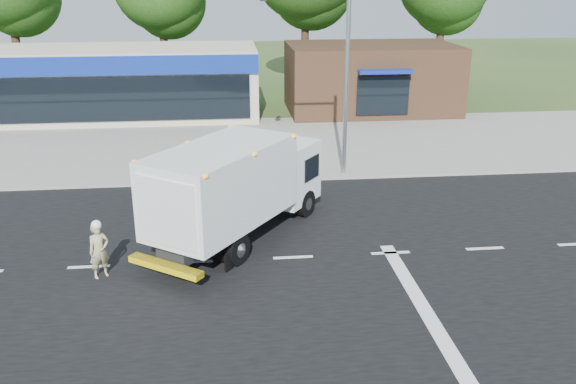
# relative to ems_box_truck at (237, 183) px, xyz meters

# --- Properties ---
(ground) EXTENTS (120.00, 120.00, 0.00)m
(ground) POSITION_rel_ems_box_truck_xyz_m (1.60, -1.56, -1.89)
(ground) COLOR #385123
(ground) RESTS_ON ground
(road_asphalt) EXTENTS (60.00, 14.00, 0.02)m
(road_asphalt) POSITION_rel_ems_box_truck_xyz_m (1.60, -1.56, -1.88)
(road_asphalt) COLOR black
(road_asphalt) RESTS_ON ground
(sidewalk) EXTENTS (60.00, 2.40, 0.12)m
(sidewalk) POSITION_rel_ems_box_truck_xyz_m (1.60, 6.64, -1.83)
(sidewalk) COLOR gray
(sidewalk) RESTS_ON ground
(parking_apron) EXTENTS (60.00, 9.00, 0.02)m
(parking_apron) POSITION_rel_ems_box_truck_xyz_m (1.60, 12.44, -1.88)
(parking_apron) COLOR gray
(parking_apron) RESTS_ON ground
(lane_markings) EXTENTS (55.20, 7.00, 0.01)m
(lane_markings) POSITION_rel_ems_box_truck_xyz_m (2.95, -2.91, -1.87)
(lane_markings) COLOR silver
(lane_markings) RESTS_ON road_asphalt
(ems_box_truck) EXTENTS (6.17, 7.32, 3.28)m
(ems_box_truck) POSITION_rel_ems_box_truck_xyz_m (0.00, 0.00, 0.00)
(ems_box_truck) COLOR black
(ems_box_truck) RESTS_ON ground
(emergency_worker) EXTENTS (0.70, 0.64, 1.72)m
(emergency_worker) POSITION_rel_ems_box_truck_xyz_m (-3.91, -2.19, -1.04)
(emergency_worker) COLOR tan
(emergency_worker) RESTS_ON ground
(retail_strip_mall) EXTENTS (18.00, 6.20, 4.00)m
(retail_strip_mall) POSITION_rel_ems_box_truck_xyz_m (-7.40, 18.37, 0.12)
(retail_strip_mall) COLOR beige
(retail_strip_mall) RESTS_ON ground
(brown_storefront) EXTENTS (10.00, 6.70, 4.00)m
(brown_storefront) POSITION_rel_ems_box_truck_xyz_m (8.60, 18.42, 0.11)
(brown_storefront) COLOR #382316
(brown_storefront) RESTS_ON ground
(traffic_signal_pole) EXTENTS (3.51, 0.25, 8.00)m
(traffic_signal_pole) POSITION_rel_ems_box_truck_xyz_m (3.96, 6.04, 3.03)
(traffic_signal_pole) COLOR gray
(traffic_signal_pole) RESTS_ON ground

